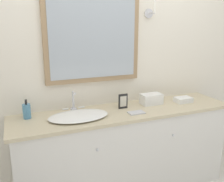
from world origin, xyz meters
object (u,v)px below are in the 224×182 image
soap_bottle (27,111)px  picture_frame (123,101)px  sink_basin (78,115)px  appliance_box (151,99)px

soap_bottle → picture_frame: 0.87m
soap_bottle → picture_frame: (0.87, -0.07, 0.01)m
soap_bottle → picture_frame: soap_bottle is taller
sink_basin → soap_bottle: (-0.41, 0.15, 0.05)m
sink_basin → appliance_box: size_ratio=2.47×
appliance_box → picture_frame: size_ratio=1.49×
appliance_box → picture_frame: picture_frame is taller
soap_bottle → appliance_box: (1.19, -0.05, -0.01)m
soap_bottle → appliance_box: 1.19m
sink_basin → appliance_box: 0.78m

